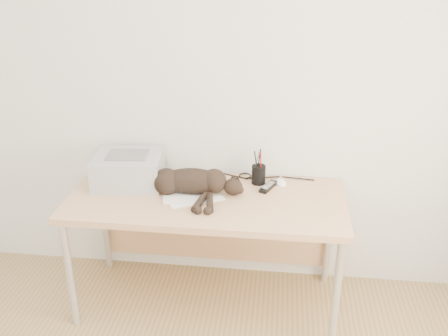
# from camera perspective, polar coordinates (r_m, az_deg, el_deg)

# --- Properties ---
(wall_back) EXTENTS (3.50, 0.00, 3.50)m
(wall_back) POSITION_cam_1_polar(r_m,az_deg,el_deg) (3.02, -1.15, 9.29)
(wall_back) COLOR silver
(wall_back) RESTS_ON floor
(desk) EXTENTS (1.60, 0.70, 0.74)m
(desk) POSITION_cam_1_polar(r_m,az_deg,el_deg) (3.03, -1.75, -4.86)
(desk) COLOR tan
(desk) RESTS_ON floor
(printer) EXTENTS (0.43, 0.38, 0.19)m
(printer) POSITION_cam_1_polar(r_m,az_deg,el_deg) (3.08, -10.86, -0.11)
(printer) COLOR #A5A5AA
(printer) RESTS_ON desk
(papers) EXTENTS (0.40, 0.34, 0.01)m
(papers) POSITION_cam_1_polar(r_m,az_deg,el_deg) (2.91, -3.74, -3.08)
(papers) COLOR white
(papers) RESTS_ON desk
(cat) EXTENTS (0.71, 0.33, 0.16)m
(cat) POSITION_cam_1_polar(r_m,az_deg,el_deg) (2.91, -4.08, -1.67)
(cat) COLOR black
(cat) RESTS_ON desk
(mug) EXTENTS (0.13, 0.13, 0.09)m
(mug) POSITION_cam_1_polar(r_m,az_deg,el_deg) (3.12, -7.80, -0.45)
(mug) COLOR white
(mug) RESTS_ON desk
(pen_cup) EXTENTS (0.08, 0.08, 0.22)m
(pen_cup) POSITION_cam_1_polar(r_m,az_deg,el_deg) (3.04, 3.97, -0.71)
(pen_cup) COLOR black
(pen_cup) RESTS_ON desk
(remote_grey) EXTENTS (0.07, 0.18, 0.02)m
(remote_grey) POSITION_cam_1_polar(r_m,az_deg,el_deg) (3.12, -3.32, -1.03)
(remote_grey) COLOR slate
(remote_grey) RESTS_ON desk
(remote_black) EXTENTS (0.11, 0.17, 0.02)m
(remote_black) POSITION_cam_1_polar(r_m,az_deg,el_deg) (3.00, 5.09, -2.14)
(remote_black) COLOR black
(remote_black) RESTS_ON desk
(mouse) EXTENTS (0.09, 0.13, 0.04)m
(mouse) POSITION_cam_1_polar(r_m,az_deg,el_deg) (3.06, 6.52, -1.46)
(mouse) COLOR white
(mouse) RESTS_ON desk
(cable_tangle) EXTENTS (1.36, 0.08, 0.01)m
(cable_tangle) POSITION_cam_1_polar(r_m,az_deg,el_deg) (3.16, -1.19, -0.70)
(cable_tangle) COLOR black
(cable_tangle) RESTS_ON desk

